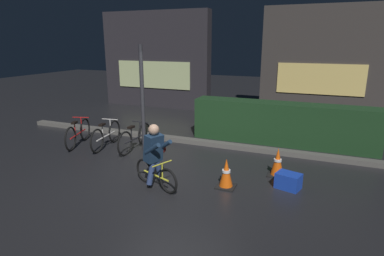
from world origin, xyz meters
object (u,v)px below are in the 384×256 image
at_px(street_post, 142,99).
at_px(parked_bike_center_left, 135,138).
at_px(traffic_cone_far, 278,163).
at_px(cyclist, 155,156).
at_px(traffic_cone_near, 226,174).
at_px(blue_crate, 288,181).
at_px(parked_bike_leftmost, 78,133).
at_px(parked_bike_left_mid, 106,135).

height_order(street_post, parked_bike_center_left, street_post).
xyz_separation_m(traffic_cone_far, cyclist, (-2.08, -1.41, 0.34)).
distance_m(traffic_cone_near, blue_crate, 1.19).
relative_size(parked_bike_leftmost, cyclist, 1.20).
relative_size(traffic_cone_near, cyclist, 0.46).
xyz_separation_m(parked_bike_left_mid, traffic_cone_far, (4.43, -0.20, -0.04)).
bearing_deg(traffic_cone_far, parked_bike_leftmost, 179.22).
distance_m(parked_bike_left_mid, parked_bike_center_left, 0.83).
height_order(traffic_cone_far, cyclist, cyclist).
bearing_deg(parked_bike_left_mid, traffic_cone_near, -115.28).
relative_size(street_post, traffic_cone_far, 4.42).
bearing_deg(parked_bike_leftmost, traffic_cone_near, -120.59).
bearing_deg(traffic_cone_far, blue_crate, -62.01).
bearing_deg(traffic_cone_near, parked_bike_center_left, 156.05).
xyz_separation_m(parked_bike_left_mid, parked_bike_center_left, (0.83, 0.10, -0.00)).
relative_size(traffic_cone_near, traffic_cone_far, 0.96).
xyz_separation_m(parked_bike_leftmost, blue_crate, (5.52, -0.60, -0.18)).
distance_m(street_post, traffic_cone_far, 3.55).
height_order(parked_bike_leftmost, parked_bike_center_left, parked_bike_leftmost).
bearing_deg(cyclist, street_post, 148.34).
bearing_deg(street_post, blue_crate, -13.80).
bearing_deg(street_post, parked_bike_left_mid, -171.08).
xyz_separation_m(parked_bike_left_mid, traffic_cone_near, (3.60, -1.14, -0.05)).
bearing_deg(cyclist, parked_bike_left_mid, 167.60).
bearing_deg(traffic_cone_near, parked_bike_leftmost, 167.18).
bearing_deg(blue_crate, traffic_cone_far, 117.99).
xyz_separation_m(parked_bike_center_left, traffic_cone_far, (3.60, -0.30, -0.03)).
bearing_deg(parked_bike_center_left, blue_crate, -100.99).
xyz_separation_m(parked_bike_leftmost, traffic_cone_near, (4.41, -1.00, -0.05)).
height_order(street_post, cyclist, street_post).
bearing_deg(parked_bike_center_left, parked_bike_leftmost, 99.14).
bearing_deg(blue_crate, cyclist, -159.49).
height_order(parked_bike_left_mid, traffic_cone_far, parked_bike_left_mid).
relative_size(parked_bike_center_left, traffic_cone_far, 2.54).
distance_m(parked_bike_center_left, traffic_cone_far, 3.62).
bearing_deg(street_post, cyclist, -53.77).
xyz_separation_m(street_post, traffic_cone_far, (3.38, -0.37, -1.03)).
relative_size(street_post, blue_crate, 6.00).
xyz_separation_m(parked_bike_leftmost, parked_bike_left_mid, (0.81, 0.13, -0.00)).
distance_m(street_post, blue_crate, 3.95).
relative_size(parked_bike_center_left, blue_crate, 3.45).
height_order(street_post, traffic_cone_far, street_post).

